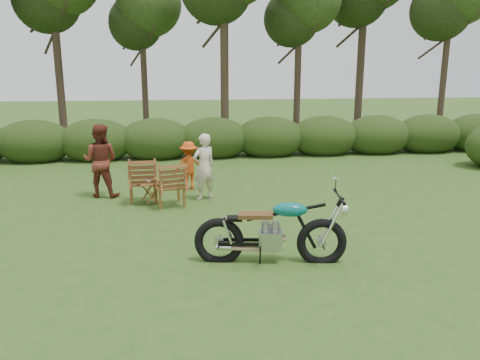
{
  "coord_description": "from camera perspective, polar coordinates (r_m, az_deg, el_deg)",
  "views": [
    {
      "loc": [
        -1.27,
        -7.24,
        3.03
      ],
      "look_at": [
        -0.07,
        1.6,
        0.9
      ],
      "focal_mm": 35.0,
      "sensor_mm": 36.0,
      "label": 1
    }
  ],
  "objects": [
    {
      "name": "adult_b",
      "position": [
        11.88,
        -16.37,
        -1.9
      ],
      "size": [
        0.98,
        0.84,
        1.76
      ],
      "primitive_type": "imported",
      "rotation": [
        0.0,
        0.0,
        2.91
      ],
      "color": "maroon",
      "rests_on": "ground"
    },
    {
      "name": "lawn_chair_right",
      "position": [
        10.76,
        -8.54,
        -3.07
      ],
      "size": [
        0.86,
        0.86,
        1.02
      ],
      "primitive_type": null,
      "rotation": [
        0.0,
        0.0,
        3.42
      ],
      "color": "brown",
      "rests_on": "ground"
    },
    {
      "name": "tree_line",
      "position": [
        17.09,
        -1.83,
        16.04
      ],
      "size": [
        22.52,
        11.62,
        8.14
      ],
      "color": "#35261C",
      "rests_on": "ground"
    },
    {
      "name": "adult_a",
      "position": [
        11.18,
        -4.35,
        -2.32
      ],
      "size": [
        0.68,
        0.61,
        1.57
      ],
      "primitive_type": "imported",
      "rotation": [
        0.0,
        0.0,
        3.64
      ],
      "color": "beige",
      "rests_on": "ground"
    },
    {
      "name": "child",
      "position": [
        12.13,
        -6.18,
        -1.1
      ],
      "size": [
        0.87,
        0.6,
        1.24
      ],
      "primitive_type": "imported",
      "rotation": [
        0.0,
        0.0,
        3.33
      ],
      "color": "#C14412",
      "rests_on": "ground"
    },
    {
      "name": "side_table",
      "position": [
        10.87,
        -10.94,
        -1.61
      ],
      "size": [
        0.62,
        0.58,
        0.51
      ],
      "primitive_type": null,
      "rotation": [
        0.0,
        0.0,
        0.42
      ],
      "color": "brown",
      "rests_on": "ground"
    },
    {
      "name": "cup",
      "position": [
        10.81,
        -11.03,
        -0.06
      ],
      "size": [
        0.14,
        0.14,
        0.09
      ],
      "primitive_type": "imported",
      "rotation": [
        0.0,
        0.0,
        0.25
      ],
      "color": "#F1E0C6",
      "rests_on": "side_table"
    },
    {
      "name": "motorcycle",
      "position": [
        7.67,
        3.67,
        -9.85
      ],
      "size": [
        2.4,
        1.22,
        1.31
      ],
      "primitive_type": null,
      "rotation": [
        0.0,
        0.0,
        -0.16
      ],
      "color": "#0CA69C",
      "rests_on": "ground"
    },
    {
      "name": "ground",
      "position": [
        7.95,
        2.08,
        -8.98
      ],
      "size": [
        80.0,
        80.0,
        0.0
      ],
      "primitive_type": "plane",
      "color": "#2A4A18",
      "rests_on": "ground"
    },
    {
      "name": "lawn_chair_left",
      "position": [
        11.21,
        -11.61,
        -2.53
      ],
      "size": [
        0.76,
        0.76,
        1.04
      ],
      "primitive_type": null,
      "rotation": [
        0.0,
        0.0,
        3.2
      ],
      "color": "#5C3317",
      "rests_on": "ground"
    }
  ]
}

